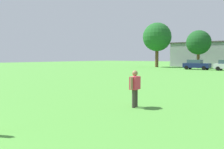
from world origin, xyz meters
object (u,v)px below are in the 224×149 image
(parked_car_navy_0, at_px, (196,65))
(tree_far_left, at_px, (157,37))
(tree_center, at_px, (199,43))
(adult_bystander, at_px, (135,85))

(parked_car_navy_0, xyz_separation_m, tree_far_left, (-10.13, 5.34, 5.43))
(tree_center, bearing_deg, tree_far_left, -178.16)
(adult_bystander, distance_m, parked_car_navy_0, 33.99)
(parked_car_navy_0, distance_m, tree_far_left, 12.67)
(parked_car_navy_0, bearing_deg, tree_center, 105.25)
(tree_far_left, relative_size, tree_center, 1.29)
(adult_bystander, relative_size, parked_car_navy_0, 0.37)
(parked_car_navy_0, height_order, tree_center, tree_center)
(parked_car_navy_0, xyz_separation_m, tree_center, (-1.53, 5.62, 4.01))
(parked_car_navy_0, distance_m, tree_center, 7.07)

